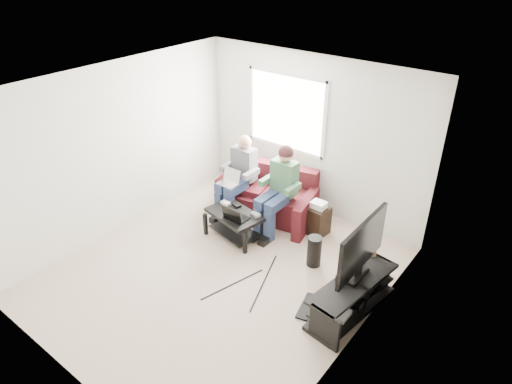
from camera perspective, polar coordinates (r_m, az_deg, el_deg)
floor at (r=6.47m, az=-4.40°, el=-9.94°), size 4.50×4.50×0.00m
ceiling at (r=5.22m, az=-5.50°, el=12.70°), size 4.50×4.50×0.00m
wall_back at (r=7.37m, az=7.03°, el=6.93°), size 4.50×0.00×4.50m
wall_front at (r=4.65m, az=-24.19°, el=-10.62°), size 4.50×0.00×4.50m
wall_left at (r=7.12m, az=-16.94°, el=5.00°), size 0.00×4.50×4.50m
wall_right at (r=4.80m, az=13.20°, el=-7.04°), size 0.00×4.50×4.50m
window at (r=7.49m, az=3.81°, el=9.94°), size 1.48×0.04×1.28m
sofa at (r=7.58m, az=1.52°, el=-0.58°), size 1.86×1.07×0.80m
person_left at (r=7.40m, az=-2.24°, el=2.33°), size 0.40×0.70×1.32m
person_right at (r=6.96m, az=2.91°, el=0.98°), size 0.40×0.71×1.37m
laptop_silver at (r=7.25m, az=-3.46°, el=1.45°), size 0.38×0.34×0.24m
coffee_table at (r=6.97m, az=-2.73°, el=-3.45°), size 0.94×0.68×0.43m
laptop_black at (r=6.73m, az=-2.43°, el=-2.41°), size 0.39×0.32×0.24m
controller_a at (r=7.13m, az=-3.84°, el=-1.38°), size 0.15×0.10×0.04m
controller_b at (r=7.07m, az=-2.42°, el=-1.65°), size 0.16×0.13×0.04m
controller_c at (r=6.84m, az=-0.02°, el=-2.81°), size 0.16×0.13×0.04m
tv_stand at (r=5.88m, az=11.89°, el=-12.79°), size 0.60×1.43×0.46m
tv at (r=5.51m, az=13.10°, el=-6.69°), size 0.12×1.10×0.81m
soundbar at (r=5.79m, az=11.60°, el=-9.57°), size 0.12×0.50×0.10m
drink_cup at (r=6.16m, az=14.49°, el=-7.18°), size 0.08×0.08×0.12m
console_white at (r=5.56m, az=10.00°, el=-14.54°), size 0.30×0.22×0.06m
console_grey at (r=6.04m, az=13.30°, el=-10.65°), size 0.34×0.26×0.08m
console_black at (r=5.79m, az=11.73°, el=-12.52°), size 0.38×0.30×0.07m
subwoofer at (r=6.49m, az=7.29°, el=-7.35°), size 0.20×0.20×0.46m
keyboard_floor at (r=5.96m, az=6.44°, el=-14.03°), size 0.27×0.51×0.03m
end_table at (r=7.14m, az=7.71°, el=-3.39°), size 0.31×0.31×0.56m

